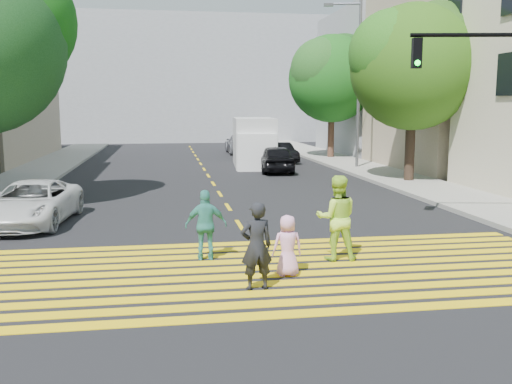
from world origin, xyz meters
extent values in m
plane|color=black|center=(0.00, 0.00, 0.00)|extent=(120.00, 120.00, 0.00)
cube|color=gray|center=(-8.50, 22.00, 0.07)|extent=(3.00, 40.00, 0.15)
cube|color=gray|center=(8.50, 15.00, 0.07)|extent=(3.00, 60.00, 0.15)
cube|color=yellow|center=(0.00, -1.20, 0.01)|extent=(13.40, 0.35, 0.01)
cube|color=yellow|center=(0.00, -0.65, 0.01)|extent=(13.40, 0.35, 0.01)
cube|color=yellow|center=(0.00, -0.10, 0.01)|extent=(13.40, 0.35, 0.01)
cube|color=yellow|center=(0.00, 0.45, 0.01)|extent=(13.40, 0.35, 0.01)
cube|color=yellow|center=(0.00, 1.00, 0.01)|extent=(13.40, 0.35, 0.01)
cube|color=yellow|center=(0.00, 1.55, 0.01)|extent=(13.40, 0.35, 0.01)
cube|color=yellow|center=(0.00, 2.10, 0.01)|extent=(13.40, 0.35, 0.01)
cube|color=yellow|center=(0.00, 2.65, 0.01)|extent=(13.40, 0.35, 0.01)
cube|color=yellow|center=(0.00, 3.20, 0.01)|extent=(13.40, 0.35, 0.01)
cube|color=yellow|center=(0.00, 3.75, 0.01)|extent=(13.40, 0.35, 0.01)
cube|color=yellow|center=(0.00, 6.00, 0.01)|extent=(0.12, 1.40, 0.01)
cube|color=yellow|center=(0.00, 9.00, 0.01)|extent=(0.12, 1.40, 0.01)
cube|color=yellow|center=(0.00, 12.00, 0.01)|extent=(0.12, 1.40, 0.01)
cube|color=yellow|center=(0.00, 15.00, 0.01)|extent=(0.12, 1.40, 0.01)
cube|color=yellow|center=(0.00, 18.00, 0.01)|extent=(0.12, 1.40, 0.01)
cube|color=yellow|center=(0.00, 21.00, 0.01)|extent=(0.12, 1.40, 0.01)
cube|color=yellow|center=(0.00, 24.00, 0.01)|extent=(0.12, 1.40, 0.01)
cube|color=yellow|center=(0.00, 27.00, 0.01)|extent=(0.12, 1.40, 0.01)
cube|color=yellow|center=(0.00, 30.00, 0.01)|extent=(0.12, 1.40, 0.01)
cube|color=yellow|center=(0.00, 33.00, 0.01)|extent=(0.12, 1.40, 0.01)
cube|color=yellow|center=(0.00, 36.00, 0.01)|extent=(0.12, 1.40, 0.01)
cube|color=yellow|center=(0.00, 39.00, 0.01)|extent=(0.12, 1.40, 0.01)
cube|color=tan|center=(15.00, 19.00, 5.00)|extent=(10.00, 10.00, 10.00)
cube|color=gray|center=(15.00, 30.00, 5.00)|extent=(10.00, 10.00, 10.00)
cube|color=gray|center=(0.00, 48.00, 6.00)|extent=(30.00, 8.00, 12.00)
sphere|color=#0E6309|center=(-7.06, 10.74, 6.18)|extent=(5.58, 5.58, 4.34)
cylinder|color=black|center=(8.58, 13.81, 1.44)|extent=(0.46, 0.46, 2.88)
sphere|color=#265514|center=(8.58, 13.81, 5.04)|extent=(5.89, 5.89, 5.42)
sphere|color=#1D440C|center=(9.69, 14.00, 5.86)|extent=(4.42, 4.42, 4.06)
sphere|color=#185C0E|center=(7.62, 13.71, 5.59)|extent=(4.12, 4.12, 3.79)
cylinder|color=#462D25|center=(8.55, 25.88, 1.46)|extent=(0.52, 0.52, 2.92)
sphere|color=#18641F|center=(8.55, 25.88, 5.14)|extent=(7.16, 7.16, 5.55)
sphere|color=#143A13|center=(9.49, 26.53, 5.97)|extent=(5.37, 5.37, 4.16)
sphere|color=#134B15|center=(7.71, 25.36, 5.69)|extent=(5.01, 5.01, 3.89)
imported|color=black|center=(-0.44, 0.18, 0.82)|extent=(0.64, 0.46, 1.65)
imported|color=#BBF143|center=(1.63, 1.97, 0.94)|extent=(1.01, 0.84, 1.88)
imported|color=#EFA4D3|center=(0.30, 0.92, 0.62)|extent=(0.63, 0.43, 1.24)
imported|color=teal|center=(-1.21, 2.40, 0.78)|extent=(0.93, 0.41, 1.56)
imported|color=silver|center=(-5.89, 7.05, 0.62)|extent=(2.47, 4.63, 1.24)
imported|color=black|center=(3.59, 19.07, 0.70)|extent=(1.97, 4.25, 1.41)
imported|color=gray|center=(3.38, 31.10, 0.73)|extent=(2.11, 5.03, 1.45)
imported|color=black|center=(4.89, 24.17, 0.60)|extent=(1.68, 3.77, 1.20)
cube|color=silver|center=(2.95, 22.43, 1.37)|extent=(2.64, 5.64, 2.74)
cube|color=silver|center=(2.75, 20.03, 0.99)|extent=(2.18, 1.48, 1.97)
cylinder|color=#292828|center=(1.91, 20.54, 0.38)|extent=(0.34, 0.79, 0.77)
cylinder|color=black|center=(3.66, 20.39, 0.38)|extent=(0.34, 0.79, 0.77)
cylinder|color=black|center=(2.25, 24.47, 0.38)|extent=(0.34, 0.79, 0.77)
cylinder|color=black|center=(3.99, 24.32, 0.38)|extent=(0.34, 0.79, 0.77)
cylinder|color=black|center=(6.26, 4.44, 5.23)|extent=(3.70, 0.79, 0.11)
cube|color=black|center=(4.61, 4.75, 4.77)|extent=(0.28, 0.28, 0.78)
sphere|color=#07ED24|center=(4.58, 4.62, 4.50)|extent=(0.17, 0.17, 0.15)
cylinder|color=slate|center=(8.20, 19.69, 4.44)|extent=(0.19, 0.19, 8.89)
cylinder|color=gray|center=(7.33, 19.87, 8.69)|extent=(1.76, 0.49, 0.12)
cube|color=#575757|center=(6.56, 20.03, 8.64)|extent=(0.53, 0.32, 0.15)
camera|label=1|loc=(-2.05, -9.89, 3.35)|focal=40.00mm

